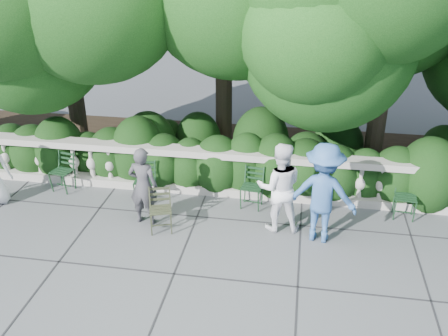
% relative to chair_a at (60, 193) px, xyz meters
% --- Properties ---
extents(ground, '(90.00, 90.00, 0.00)m').
position_rel_chair_a_xyz_m(ground, '(3.56, -1.26, 0.00)').
color(ground, '#4A4D51').
rests_on(ground, ground).
extents(balustrade, '(12.00, 0.44, 1.00)m').
position_rel_chair_a_xyz_m(balustrade, '(3.56, 0.54, 0.49)').
color(balustrade, '#9E998E').
rests_on(balustrade, ground).
extents(shrub_hedge, '(15.00, 2.60, 1.70)m').
position_rel_chair_a_xyz_m(shrub_hedge, '(3.56, 1.74, 0.00)').
color(shrub_hedge, black).
rests_on(shrub_hedge, ground).
extents(chair_a, '(0.53, 0.56, 0.84)m').
position_rel_chair_a_xyz_m(chair_a, '(0.00, 0.00, 0.00)').
color(chair_a, black).
rests_on(chair_a, ground).
extents(chair_c, '(0.48, 0.52, 0.84)m').
position_rel_chair_a_xyz_m(chair_c, '(1.90, -0.14, 0.00)').
color(chair_c, black).
rests_on(chair_c, ground).
extents(chair_d, '(0.50, 0.53, 0.84)m').
position_rel_chair_a_xyz_m(chair_d, '(4.04, -0.05, 0.00)').
color(chair_d, black).
rests_on(chair_d, ground).
extents(chair_e, '(0.48, 0.51, 0.84)m').
position_rel_chair_a_xyz_m(chair_e, '(6.99, 0.03, 0.00)').
color(chair_e, black).
rests_on(chair_e, ground).
extents(chair_weathered, '(0.56, 0.59, 0.84)m').
position_rel_chair_a_xyz_m(chair_weathered, '(2.56, -1.18, 0.00)').
color(chair_weathered, black).
rests_on(chair_weathered, ground).
extents(person_woman_grey, '(0.60, 0.42, 1.54)m').
position_rel_chair_a_xyz_m(person_woman_grey, '(2.14, -0.79, 0.77)').
color(person_woman_grey, '#3C3B3F').
rests_on(person_woman_grey, ground).
extents(person_casual_man, '(0.91, 0.76, 1.71)m').
position_rel_chair_a_xyz_m(person_casual_man, '(4.63, -0.59, 0.86)').
color(person_casual_man, white).
rests_on(person_casual_man, ground).
extents(person_older_blue, '(1.29, 0.88, 1.85)m').
position_rel_chair_a_xyz_m(person_older_blue, '(5.40, -0.81, 0.92)').
color(person_older_blue, '#315A94').
rests_on(person_older_blue, ground).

